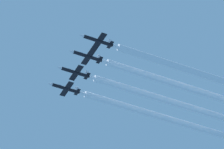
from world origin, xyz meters
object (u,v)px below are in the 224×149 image
object	(u,v)px
jet_far_left	(97,40)
jet_center	(74,72)
jet_inner_right	(64,88)
jet_inner_left	(86,56)

from	to	relation	value
jet_far_left	jet_center	distance (m)	17.14
jet_center	jet_inner_right	world-z (taller)	jet_center
jet_inner_left	jet_center	xyz separation A→B (m)	(8.99, 0.20, 0.31)
jet_far_left	jet_inner_right	distance (m)	25.26
jet_inner_right	jet_far_left	bearing A→B (deg)	179.72
jet_far_left	jet_inner_right	size ratio (longest dim) A/B	1.00
jet_far_left	jet_inner_left	world-z (taller)	jet_inner_left
jet_inner_left	jet_inner_right	distance (m)	17.13
jet_inner_left	jet_center	distance (m)	9.00
jet_far_left	jet_inner_left	distance (m)	8.14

